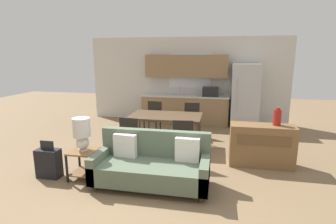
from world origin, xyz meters
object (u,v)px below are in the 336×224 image
at_px(refrigerator, 245,96).
at_px(vase, 277,117).
at_px(dining_chair_near_left, 131,135).
at_px(dining_table, 166,117).
at_px(couch, 152,165).
at_px(credenza, 261,145).
at_px(suitcase, 49,163).
at_px(table_lamp, 82,132).
at_px(dining_chair_near_right, 183,138).
at_px(dining_chair_far_left, 153,116).
at_px(side_table, 84,160).
at_px(dining_chair_far_right, 192,118).

height_order(refrigerator, vase, refrigerator).
relative_size(refrigerator, vase, 5.58).
bearing_deg(dining_chair_near_left, dining_table, -115.88).
relative_size(couch, credenza, 1.57).
relative_size(vase, suitcase, 0.50).
bearing_deg(credenza, couch, -148.25).
bearing_deg(table_lamp, dining_table, 60.82).
height_order(dining_chair_near_right, dining_chair_near_left, same).
xyz_separation_m(dining_chair_far_left, suitcase, (-1.17, -2.89, -0.24)).
relative_size(side_table, dining_chair_far_left, 0.57).
xyz_separation_m(couch, dining_chair_near_left, (-0.71, 1.03, 0.16)).
xyz_separation_m(refrigerator, dining_chair_near_right, (-1.42, -3.05, -0.44)).
bearing_deg(dining_chair_near_right, dining_chair_far_left, -63.67).
relative_size(refrigerator, credenza, 1.57).
bearing_deg(table_lamp, dining_chair_far_right, 60.02).
height_order(credenza, dining_chair_near_right, dining_chair_near_right).
relative_size(table_lamp, vase, 1.69).
height_order(credenza, dining_chair_far_right, dining_chair_far_right).
bearing_deg(dining_chair_far_left, couch, -69.36).
bearing_deg(couch, dining_chair_far_right, 82.62).
height_order(side_table, dining_chair_near_left, dining_chair_near_left).
relative_size(dining_chair_near_left, suitcase, 1.33).
distance_m(dining_chair_far_left, suitcase, 3.13).
relative_size(vase, dining_chair_far_left, 0.38).
bearing_deg(dining_chair_far_right, dining_chair_near_right, -94.83).
distance_m(dining_chair_far_left, dining_chair_far_right, 1.06).
height_order(side_table, vase, vase).
relative_size(couch, dining_chair_near_right, 2.11).
xyz_separation_m(table_lamp, dining_chair_near_left, (0.53, 1.04, -0.34)).
distance_m(couch, side_table, 1.23).
bearing_deg(credenza, dining_chair_near_right, -174.92).
xyz_separation_m(couch, dining_chair_near_right, (0.37, 1.04, 0.16)).
bearing_deg(dining_table, dining_chair_far_left, 121.01).
bearing_deg(dining_table, refrigerator, 47.98).
bearing_deg(couch, refrigerator, 66.33).
height_order(table_lamp, dining_chair_near_left, table_lamp).
distance_m(dining_table, dining_chair_far_left, 1.04).
bearing_deg(couch, dining_chair_near_right, 70.30).
relative_size(refrigerator, side_table, 3.67).
bearing_deg(dining_chair_near_left, credenza, -171.11).
bearing_deg(dining_chair_near_left, vase, -170.47).
height_order(refrigerator, dining_chair_far_right, refrigerator).
xyz_separation_m(refrigerator, couch, (-1.79, -4.09, -0.61)).
relative_size(dining_table, credenza, 1.39).
bearing_deg(dining_chair_near_right, dining_chair_far_right, -94.65).
bearing_deg(credenza, side_table, -159.01).
relative_size(table_lamp, credenza, 0.48).
bearing_deg(dining_chair_near_right, couch, 65.22).
distance_m(dining_chair_near_right, dining_chair_near_left, 1.09).
distance_m(table_lamp, credenza, 3.38).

